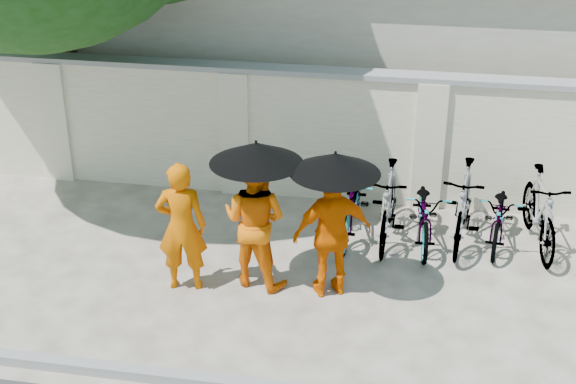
# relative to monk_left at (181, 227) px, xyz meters

# --- Properties ---
(ground) EXTENTS (80.00, 80.00, 0.00)m
(ground) POSITION_rel_monk_left_xyz_m (1.00, -0.19, -0.87)
(ground) COLOR beige
(kerb) EXTENTS (40.00, 0.16, 0.12)m
(kerb) POSITION_rel_monk_left_xyz_m (1.00, -1.89, -0.81)
(kerb) COLOR gray
(kerb) RESTS_ON ground
(compound_wall) EXTENTS (20.00, 0.30, 2.00)m
(compound_wall) POSITION_rel_monk_left_xyz_m (2.00, 3.01, 0.13)
(compound_wall) COLOR #F1E7BF
(compound_wall) RESTS_ON ground
(building_behind) EXTENTS (14.00, 6.00, 3.20)m
(building_behind) POSITION_rel_monk_left_xyz_m (3.00, 6.81, 0.73)
(building_behind) COLOR #BAB5A3
(building_behind) RESTS_ON ground
(monk_left) EXTENTS (0.70, 0.52, 1.74)m
(monk_left) POSITION_rel_monk_left_xyz_m (0.00, 0.00, 0.00)
(monk_left) COLOR #CF5C00
(monk_left) RESTS_ON ground
(monk_center) EXTENTS (1.02, 0.89, 1.80)m
(monk_center) POSITION_rel_monk_left_xyz_m (0.88, 0.28, 0.03)
(monk_center) COLOR orange
(monk_center) RESTS_ON ground
(parasol_center) EXTENTS (1.15, 1.15, 0.97)m
(parasol_center) POSITION_rel_monk_left_xyz_m (0.93, 0.20, 0.99)
(parasol_center) COLOR black
(parasol_center) RESTS_ON ground
(monk_right) EXTENTS (1.08, 0.79, 1.71)m
(monk_right) POSITION_rel_monk_left_xyz_m (1.88, 0.18, -0.02)
(monk_right) COLOR #E35B00
(monk_right) RESTS_ON ground
(parasol_right) EXTENTS (1.09, 1.09, 1.00)m
(parasol_right) POSITION_rel_monk_left_xyz_m (1.90, 0.10, 0.97)
(parasol_right) COLOR black
(parasol_right) RESTS_ON ground
(bike_0) EXTENTS (0.72, 1.93, 1.01)m
(bike_0) POSITION_rel_monk_left_xyz_m (1.97, 1.81, -0.37)
(bike_0) COLOR gray
(bike_0) RESTS_ON ground
(bike_1) EXTENTS (0.59, 1.87, 1.11)m
(bike_1) POSITION_rel_monk_left_xyz_m (2.49, 1.72, -0.31)
(bike_1) COLOR gray
(bike_1) RESTS_ON ground
(bike_2) EXTENTS (0.72, 1.77, 0.91)m
(bike_2) POSITION_rel_monk_left_xyz_m (3.01, 1.73, -0.41)
(bike_2) COLOR gray
(bike_2) RESTS_ON ground
(bike_3) EXTENTS (0.76, 1.96, 1.15)m
(bike_3) POSITION_rel_monk_left_xyz_m (3.53, 1.85, -0.30)
(bike_3) COLOR gray
(bike_3) RESTS_ON ground
(bike_4) EXTENTS (0.77, 1.69, 0.86)m
(bike_4) POSITION_rel_monk_left_xyz_m (4.05, 1.89, -0.44)
(bike_4) COLOR gray
(bike_4) RESTS_ON ground
(bike_5) EXTENTS (0.74, 1.90, 1.11)m
(bike_5) POSITION_rel_monk_left_xyz_m (4.57, 1.90, -0.31)
(bike_5) COLOR gray
(bike_5) RESTS_ON ground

